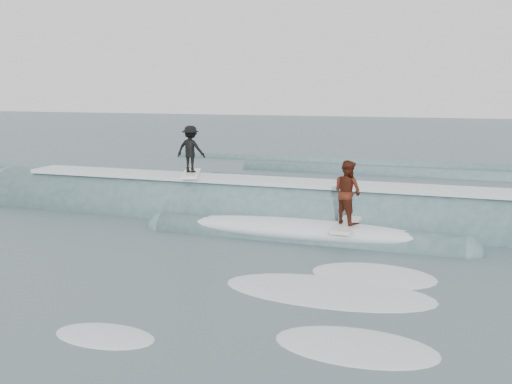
% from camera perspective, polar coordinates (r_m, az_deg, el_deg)
% --- Properties ---
extents(ground, '(160.00, 160.00, 0.00)m').
position_cam_1_polar(ground, '(13.44, -7.64, -8.59)').
color(ground, '#3F575C').
rests_on(ground, ground).
extents(breaking_wave, '(23.39, 4.08, 2.60)m').
position_cam_1_polar(breaking_wave, '(18.99, 1.25, -2.79)').
color(breaking_wave, '#395C61').
rests_on(breaking_wave, ground).
extents(surfer_black, '(1.22, 2.07, 1.72)m').
position_cam_1_polar(surfer_black, '(19.87, -6.54, 4.05)').
color(surfer_black, white).
rests_on(surfer_black, ground).
extents(surfer_red, '(1.10, 2.01, 1.89)m').
position_cam_1_polar(surfer_red, '(16.13, 9.12, -0.31)').
color(surfer_red, silver).
rests_on(surfer_red, ground).
extents(whitewater, '(6.53, 6.41, 0.10)m').
position_cam_1_polar(whitewater, '(12.04, 6.08, -10.85)').
color(whitewater, white).
rests_on(whitewater, ground).
extents(far_swells, '(40.38, 8.65, 0.80)m').
position_cam_1_polar(far_swells, '(30.18, 4.98, 1.99)').
color(far_swells, '#395C61').
rests_on(far_swells, ground).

